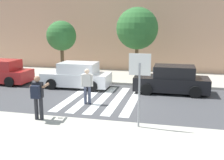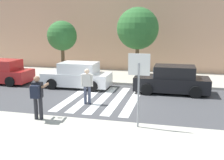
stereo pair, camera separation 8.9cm
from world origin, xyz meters
TOP-DOWN VIEW (x-y plane):
  - ground_plane at (0.00, 0.00)m, footprint 120.00×120.00m
  - sidewalk_near at (0.00, -6.20)m, footprint 60.00×6.00m
  - sidewalk_far at (0.00, 6.00)m, footprint 60.00×4.80m
  - building_facade_far at (0.00, 10.40)m, footprint 56.00×4.00m
  - crosswalk_stripe_0 at (-1.60, 0.20)m, footprint 0.44×5.20m
  - crosswalk_stripe_1 at (-0.80, 0.20)m, footprint 0.44×5.20m
  - crosswalk_stripe_2 at (0.00, 0.20)m, footprint 0.44×5.20m
  - crosswalk_stripe_3 at (0.80, 0.20)m, footprint 0.44×5.20m
  - crosswalk_stripe_4 at (1.60, 0.20)m, footprint 0.44×5.20m
  - stop_sign at (2.38, -3.56)m, footprint 0.76×0.08m
  - photographer_with_backpack at (-1.48, -3.74)m, footprint 0.65×0.89m
  - pedestrian_crossing at (-0.47, -0.87)m, footprint 0.57×0.31m
  - parked_car_red at (-7.54, 2.30)m, footprint 4.10×1.92m
  - parked_car_white at (-2.18, 2.30)m, footprint 4.10×1.92m
  - parked_car_black at (3.47, 2.30)m, footprint 4.10×1.92m
  - street_tree_west at (-4.10, 4.51)m, footprint 2.05×2.05m
  - street_tree_center at (1.07, 5.04)m, footprint 2.77×2.77m

SIDE VIEW (x-z plane):
  - ground_plane at x=0.00m, z-range 0.00..0.00m
  - crosswalk_stripe_0 at x=-1.60m, z-range 0.00..0.01m
  - crosswalk_stripe_1 at x=-0.80m, z-range 0.00..0.01m
  - crosswalk_stripe_2 at x=0.00m, z-range 0.00..0.01m
  - crosswalk_stripe_3 at x=0.80m, z-range 0.00..0.01m
  - crosswalk_stripe_4 at x=1.60m, z-range 0.00..0.01m
  - sidewalk_near at x=0.00m, z-range 0.00..0.14m
  - sidewalk_far at x=0.00m, z-range 0.00..0.14m
  - parked_car_red at x=-7.54m, z-range -0.05..1.50m
  - parked_car_white at x=-2.18m, z-range -0.05..1.50m
  - parked_car_black at x=3.47m, z-range -0.05..1.50m
  - pedestrian_crossing at x=-0.47m, z-range 0.11..1.84m
  - photographer_with_backpack at x=-1.48m, z-range 0.31..2.03m
  - stop_sign at x=2.38m, z-range 0.75..3.40m
  - street_tree_west at x=-4.10m, z-range 1.05..4.99m
  - street_tree_center at x=1.07m, z-range 1.14..5.93m
  - building_facade_far at x=0.00m, z-range 0.00..7.48m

